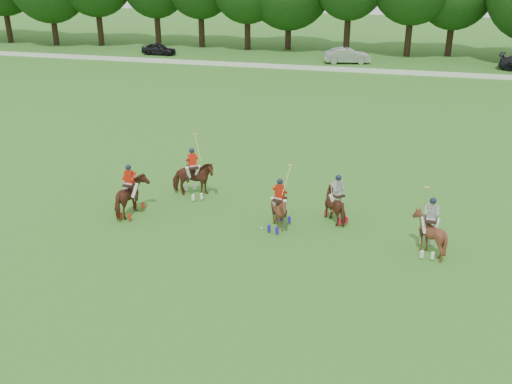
% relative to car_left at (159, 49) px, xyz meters
% --- Properties ---
extents(ground, '(180.00, 180.00, 0.00)m').
position_rel_car_left_xyz_m(ground, '(20.33, -42.50, -0.65)').
color(ground, '#276E1F').
rests_on(ground, ground).
extents(boundary_rail, '(120.00, 0.10, 0.44)m').
position_rel_car_left_xyz_m(boundary_rail, '(20.33, -4.50, -0.43)').
color(boundary_rail, white).
rests_on(boundary_rail, ground).
extents(car_left, '(3.88, 1.70, 1.30)m').
position_rel_car_left_xyz_m(car_left, '(0.00, 0.00, 0.00)').
color(car_left, black).
rests_on(car_left, ground).
extents(car_mid, '(4.98, 2.73, 1.56)m').
position_rel_car_left_xyz_m(car_mid, '(20.93, 0.00, 0.13)').
color(car_mid, '#A9AAAF').
rests_on(car_mid, ground).
extents(polo_red_a, '(1.29, 2.11, 2.42)m').
position_rel_car_left_xyz_m(polo_red_a, '(15.10, -39.03, 0.24)').
color(polo_red_a, '#4C2414').
rests_on(polo_red_a, ground).
extents(polo_red_b, '(2.29, 2.22, 2.99)m').
position_rel_car_left_xyz_m(polo_red_b, '(17.08, -36.35, 0.24)').
color(polo_red_b, '#4C2414').
rests_on(polo_red_b, ground).
extents(polo_red_c, '(1.62, 1.73, 2.84)m').
position_rel_car_left_xyz_m(polo_red_c, '(21.82, -38.75, 0.17)').
color(polo_red_c, '#4C2414').
rests_on(polo_red_c, ground).
extents(polo_stripe_a, '(1.73, 1.78, 2.17)m').
position_rel_car_left_xyz_m(polo_stripe_a, '(24.11, -37.42, 0.12)').
color(polo_stripe_a, '#4C2414').
rests_on(polo_stripe_a, ground).
extents(polo_stripe_b, '(1.35, 1.52, 2.91)m').
position_rel_car_left_xyz_m(polo_stripe_b, '(27.93, -39.41, 0.21)').
color(polo_stripe_b, '#4C2414').
rests_on(polo_stripe_b, ground).
extents(polo_ball, '(0.09, 0.09, 0.09)m').
position_rel_car_left_xyz_m(polo_ball, '(21.10, -38.98, -0.61)').
color(polo_ball, white).
rests_on(polo_ball, ground).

